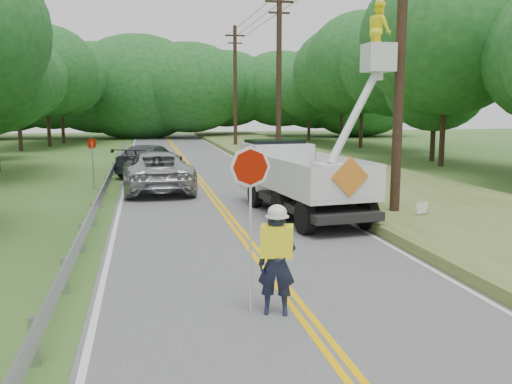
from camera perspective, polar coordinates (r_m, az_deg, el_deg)
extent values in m
plane|color=#305623|center=(7.80, 9.33, -17.88)|extent=(140.00, 140.00, 0.00)
cube|color=#555558|center=(20.94, -4.40, -0.70)|extent=(7.20, 96.00, 0.02)
cube|color=#FFBA00|center=(20.92, -4.67, -0.67)|extent=(0.12, 96.00, 0.00)
cube|color=#FFBA00|center=(20.95, -4.13, -0.65)|extent=(0.12, 96.00, 0.00)
cube|color=silver|center=(20.80, -13.87, -0.96)|extent=(0.12, 96.00, 0.00)
cube|color=silver|center=(21.63, 4.71, -0.35)|extent=(0.12, 96.00, 0.00)
cube|color=#999BA2|center=(8.27, -22.08, -14.18)|extent=(0.12, 0.14, 0.70)
cube|color=#999BA2|center=(11.06, -19.29, -8.15)|extent=(0.12, 0.14, 0.70)
cube|color=#999BA2|center=(13.94, -17.67, -4.58)|extent=(0.12, 0.14, 0.70)
cube|color=#999BA2|center=(16.86, -16.63, -2.23)|extent=(0.12, 0.14, 0.70)
cube|color=#999BA2|center=(19.80, -15.89, -0.57)|extent=(0.12, 0.14, 0.70)
cube|color=#999BA2|center=(22.76, -15.35, 0.65)|extent=(0.12, 0.14, 0.70)
cube|color=#999BA2|center=(25.73, -14.93, 1.59)|extent=(0.12, 0.14, 0.70)
cube|color=#999BA2|center=(28.70, -14.60, 2.34)|extent=(0.12, 0.14, 0.70)
cube|color=#999BA2|center=(31.68, -14.33, 2.95)|extent=(0.12, 0.14, 0.70)
cube|color=#999BA2|center=(34.66, -14.10, 3.45)|extent=(0.12, 0.14, 0.70)
cube|color=#999BA2|center=(37.65, -13.92, 3.87)|extent=(0.12, 0.14, 0.70)
cube|color=#999BA2|center=(40.64, -13.75, 4.23)|extent=(0.12, 0.14, 0.70)
cube|color=#999BA2|center=(43.63, -13.62, 4.54)|extent=(0.12, 0.14, 0.70)
cube|color=#999BA2|center=(21.73, -15.28, 0.94)|extent=(0.05, 48.00, 0.34)
cylinder|color=black|center=(17.30, 14.81, 13.61)|extent=(0.30, 0.30, 10.00)
cylinder|color=black|center=(31.44, 2.39, 11.66)|extent=(0.30, 0.30, 10.00)
cube|color=black|center=(31.92, 2.45, 19.21)|extent=(1.60, 0.12, 0.12)
cube|color=black|center=(31.82, 2.44, 18.15)|extent=(1.20, 0.10, 0.10)
cylinder|color=black|center=(46.13, -2.18, 10.79)|extent=(0.30, 0.30, 10.00)
cube|color=black|center=(46.46, -2.21, 15.97)|extent=(1.60, 0.12, 0.12)
cube|color=black|center=(46.39, -2.21, 15.24)|extent=(1.20, 0.10, 0.10)
cube|color=#4B6529|center=(22.90, 13.51, 0.26)|extent=(7.00, 96.00, 0.30)
cylinder|color=#332319|center=(47.03, -23.39, 5.95)|extent=(0.32, 0.32, 3.30)
ellipsoid|color=#194B1C|center=(47.05, -23.69, 10.86)|extent=(7.70, 7.70, 6.78)
cylinder|color=#332319|center=(51.49, -20.79, 6.58)|extent=(0.32, 0.32, 3.80)
ellipsoid|color=#194B1C|center=(51.55, -21.08, 11.73)|extent=(8.87, 8.87, 7.80)
cylinder|color=#332319|center=(55.10, -19.48, 6.65)|extent=(0.32, 0.32, 3.57)
ellipsoid|color=#194B1C|center=(55.14, -19.72, 11.18)|extent=(8.34, 8.34, 7.34)
cylinder|color=#332319|center=(33.98, 18.86, 6.15)|extent=(0.32, 0.32, 4.27)
ellipsoid|color=#194B1C|center=(34.17, 19.31, 14.91)|extent=(9.96, 9.96, 8.76)
cylinder|color=#332319|center=(36.91, 17.93, 5.19)|extent=(0.32, 0.32, 2.74)
ellipsoid|color=#194B1C|center=(36.86, 18.18, 10.39)|extent=(6.40, 6.40, 5.63)
cylinder|color=#332319|center=(42.95, 14.50, 6.53)|extent=(0.32, 0.32, 3.82)
ellipsoid|color=#194B1C|center=(43.03, 14.75, 12.74)|extent=(8.90, 8.90, 7.84)
cylinder|color=#332319|center=(47.25, 10.89, 7.01)|extent=(0.32, 0.32, 4.09)
ellipsoid|color=#194B1C|center=(47.36, 11.07, 13.06)|extent=(9.54, 9.54, 8.40)
cylinder|color=#332319|center=(51.46, 8.88, 7.09)|extent=(0.32, 0.32, 3.89)
ellipsoid|color=#194B1C|center=(51.53, 9.01, 12.38)|extent=(9.07, 9.07, 7.98)
cylinder|color=#332319|center=(56.16, 5.53, 6.90)|extent=(0.32, 0.32, 3.09)
ellipsoid|color=#194B1C|center=(56.16, 5.58, 10.75)|extent=(7.20, 7.20, 6.34)
ellipsoid|color=#194B1C|center=(66.06, -24.62, 9.87)|extent=(12.80, 9.60, 9.60)
ellipsoid|color=#194B1C|center=(64.51, -20.45, 10.16)|extent=(12.05, 9.04, 9.04)
ellipsoid|color=#194B1C|center=(63.11, -16.17, 10.40)|extent=(13.20, 9.90, 9.90)
ellipsoid|color=#194B1C|center=(62.66, -12.17, 10.57)|extent=(15.48, 11.61, 11.61)
ellipsoid|color=#194B1C|center=(61.12, -6.98, 10.74)|extent=(13.05, 9.79, 9.79)
ellipsoid|color=#194B1C|center=(65.03, -3.12, 10.68)|extent=(11.81, 8.86, 8.86)
ellipsoid|color=#194B1C|center=(65.50, 2.68, 10.67)|extent=(11.74, 8.81, 8.81)
ellipsoid|color=#194B1C|center=(65.72, 6.25, 10.63)|extent=(12.40, 9.30, 9.30)
ellipsoid|color=#194B1C|center=(65.43, 10.78, 10.53)|extent=(14.87, 11.15, 11.15)
imported|color=#191E33|center=(9.24, 2.18, -7.50)|extent=(0.73, 0.58, 1.74)
cube|color=yellow|center=(9.14, 2.20, -5.12)|extent=(0.60, 0.46, 0.53)
ellipsoid|color=white|center=(9.03, 2.22, -2.13)|extent=(0.33, 0.33, 0.26)
cylinder|color=#B7B7B7|center=(9.23, -0.59, -5.27)|extent=(0.04, 0.04, 2.44)
cylinder|color=#941000|center=(9.00, -0.60, 2.63)|extent=(0.70, 0.10, 0.70)
cylinder|color=black|center=(15.05, 5.13, -2.68)|extent=(0.40, 0.95, 0.92)
cylinder|color=black|center=(15.91, 11.51, -2.20)|extent=(0.40, 0.95, 0.92)
cylinder|color=black|center=(16.80, 2.51, -1.43)|extent=(0.40, 0.95, 0.92)
cylinder|color=black|center=(17.57, 8.39, -1.06)|extent=(0.40, 0.95, 0.92)
cylinder|color=black|center=(19.04, -0.07, -0.20)|extent=(0.40, 0.95, 0.92)
cylinder|color=black|center=(19.72, 5.25, 0.08)|extent=(0.40, 0.95, 0.92)
cube|color=black|center=(17.41, 5.14, -0.87)|extent=(2.74, 6.36, 0.24)
cube|color=silver|center=(16.73, 6.08, 0.39)|extent=(2.72, 4.66, 0.21)
cube|color=silver|center=(16.25, 2.61, 1.89)|extent=(0.58, 4.41, 0.87)
cube|color=silver|center=(17.14, 9.42, 2.14)|extent=(0.58, 4.41, 0.87)
cube|color=silver|center=(14.71, 9.64, 1.03)|extent=(2.21, 0.32, 0.87)
cube|color=silver|center=(19.69, 2.15, 2.56)|extent=(2.37, 2.07, 1.73)
cube|color=black|center=(19.81, 1.97, 4.42)|extent=(2.06, 1.47, 0.72)
cube|color=silver|center=(15.71, 7.70, 1.58)|extent=(0.96, 0.96, 0.77)
cube|color=silver|center=(16.99, 12.62, 13.48)|extent=(0.82, 0.82, 0.82)
imported|color=yellow|center=(17.08, 12.71, 16.10)|extent=(0.62, 0.80, 1.65)
cube|color=orange|center=(14.63, 9.78, 1.56)|extent=(1.09, 0.17, 1.09)
imported|color=#A4A6AA|center=(23.09, -10.27, 2.18)|extent=(2.93, 6.01, 1.65)
imported|color=#373A40|center=(28.79, -10.97, 3.36)|extent=(4.01, 5.71, 1.53)
cylinder|color=#999BA2|center=(24.06, -16.63, 2.64)|extent=(0.06, 0.06, 2.04)
cylinder|color=#941000|center=(23.99, -16.73, 4.85)|extent=(0.37, 0.32, 0.46)
cube|color=white|center=(16.99, 16.92, -1.60)|extent=(0.45, 0.18, 0.32)
cylinder|color=#999BA2|center=(16.96, 16.32, -2.56)|extent=(0.02, 0.02, 0.46)
cylinder|color=#999BA2|center=(17.13, 17.42, -2.49)|extent=(0.02, 0.02, 0.46)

